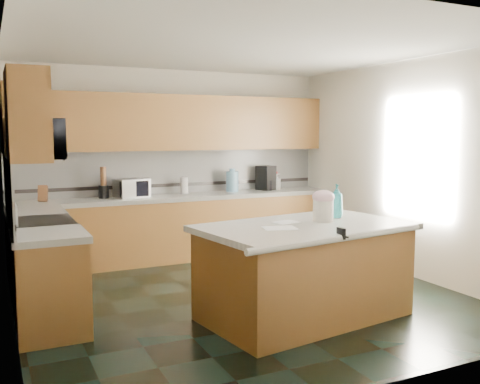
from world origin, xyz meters
TOP-DOWN VIEW (x-y plane):
  - floor at (0.00, 0.00)m, footprint 4.60×4.60m
  - ceiling at (0.00, 0.00)m, footprint 4.60×4.60m
  - wall_back at (0.00, 2.32)m, footprint 4.60×0.04m
  - wall_front at (0.00, -2.32)m, footprint 4.60×0.04m
  - wall_left at (-2.32, 0.00)m, footprint 0.04×4.60m
  - wall_right at (2.32, 0.00)m, footprint 0.04×4.60m
  - back_base_cab at (0.00, 2.00)m, footprint 4.60×0.60m
  - back_countertop at (0.00, 2.00)m, footprint 4.60×0.64m
  - back_upper_cab at (0.00, 2.13)m, footprint 4.60×0.33m
  - back_backsplash at (0.00, 2.29)m, footprint 4.60×0.02m
  - back_accent_band at (0.00, 2.28)m, footprint 4.60×0.01m
  - left_base_cab_rear at (-2.00, 1.29)m, footprint 0.60×0.82m
  - left_counter_rear at (-2.00, 1.29)m, footprint 0.64×0.82m
  - left_base_cab_front at (-2.00, -0.24)m, footprint 0.60×0.72m
  - left_counter_front at (-2.00, -0.24)m, footprint 0.64×0.72m
  - left_backsplash at (-2.29, 0.55)m, footprint 0.02×2.30m
  - left_accent_band at (-2.28, 0.55)m, footprint 0.01×2.30m
  - left_upper_cab_rear at (-2.13, 1.42)m, footprint 0.33×1.09m
  - left_upper_cab_front at (-2.13, -0.24)m, footprint 0.33×0.72m
  - range_body at (-2.00, 0.50)m, footprint 0.60×0.76m
  - range_oven_door at (-1.71, 0.50)m, footprint 0.02×0.68m
  - range_cooktop at (-2.00, 0.50)m, footprint 0.62×0.78m
  - range_handle at (-1.68, 0.50)m, footprint 0.02×0.66m
  - range_backguard at (-2.26, 0.50)m, footprint 0.06×0.76m
  - microwave at (-2.00, 0.50)m, footprint 0.50×0.73m
  - island_base at (0.28, -0.84)m, footprint 2.05×1.36m
  - island_top at (0.28, -0.84)m, footprint 2.16×1.48m
  - island_bullnose at (0.28, -1.43)m, footprint 2.00×0.36m
  - treat_jar at (0.53, -0.77)m, footprint 0.24×0.24m
  - treat_jar_lid at (0.53, -0.77)m, footprint 0.22×0.22m
  - treat_jar_knob at (0.53, -0.77)m, footprint 0.07×0.03m
  - treat_jar_knob_end_l at (0.50, -0.77)m, footprint 0.04×0.04m
  - treat_jar_knob_end_r at (0.57, -0.77)m, footprint 0.04×0.04m
  - soap_bottle_island at (0.80, -0.62)m, footprint 0.17×0.17m
  - paper_sheet_a at (-0.05, -0.92)m, footprint 0.35×0.29m
  - paper_sheet_b at (0.17, -0.66)m, footprint 0.27×0.22m
  - clamp_body at (0.29, -1.41)m, footprint 0.04×0.11m
  - clamp_handle at (0.29, -1.48)m, footprint 0.02×0.07m
  - knife_block at (-1.84, 2.05)m, footprint 0.15×0.18m
  - utensil_crock at (-1.06, 2.08)m, footprint 0.14×0.14m
  - utensil_bundle at (-1.06, 2.08)m, footprint 0.08×0.08m
  - toaster_oven at (-0.69, 2.05)m, footprint 0.49×0.39m
  - toaster_oven_door at (-0.69, 1.91)m, footprint 0.39×0.01m
  - paper_towel at (0.09, 2.10)m, footprint 0.11×0.11m
  - paper_towel_base at (0.09, 2.10)m, footprint 0.16×0.16m
  - water_jug at (0.83, 2.06)m, footprint 0.19×0.19m
  - water_jug_neck at (0.83, 2.06)m, footprint 0.09×0.09m
  - coffee_maker at (1.41, 2.08)m, footprint 0.29×0.31m
  - coffee_carafe at (1.41, 2.02)m, footprint 0.15×0.15m
  - soap_bottle_back at (1.58, 2.05)m, footprint 0.16×0.16m
  - soap_back_cap at (1.58, 2.05)m, footprint 0.02×0.02m
  - window_light_proxy at (2.29, -0.20)m, footprint 0.02×1.40m

SIDE VIEW (x-z plane):
  - floor at x=0.00m, z-range 0.00..0.00m
  - range_oven_door at x=-1.71m, z-range 0.12..0.68m
  - back_base_cab at x=0.00m, z-range 0.00..0.86m
  - left_base_cab_rear at x=-2.00m, z-range 0.00..0.86m
  - left_base_cab_front at x=-2.00m, z-range 0.00..0.86m
  - island_base at x=0.28m, z-range 0.00..0.86m
  - range_body at x=-2.00m, z-range 0.00..0.88m
  - range_handle at x=-1.68m, z-range 0.77..0.79m
  - back_countertop at x=0.00m, z-range 0.86..0.92m
  - left_counter_rear at x=-2.00m, z-range 0.86..0.92m
  - left_counter_front at x=-2.00m, z-range 0.86..0.92m
  - island_top at x=0.28m, z-range 0.86..0.92m
  - island_bullnose at x=0.28m, z-range 0.86..0.92m
  - range_cooktop at x=-2.00m, z-range 0.88..0.92m
  - clamp_handle at x=0.29m, z-range 0.90..0.92m
  - paper_sheet_a at x=-0.05m, z-range 0.92..0.92m
  - paper_sheet_b at x=0.17m, z-range 0.92..0.92m
  - paper_towel_base at x=0.09m, z-range 0.92..0.93m
  - clamp_body at x=0.29m, z-range 0.88..0.98m
  - coffee_carafe at x=1.41m, z-range 0.92..1.07m
  - utensil_crock at x=-1.06m, z-range 0.92..1.09m
  - range_backguard at x=-2.26m, z-range 0.93..1.11m
  - knife_block at x=-1.84m, z-range 0.91..1.13m
  - treat_jar at x=0.53m, z-range 0.92..1.13m
  - back_accent_band at x=0.00m, z-range 1.02..1.06m
  - left_accent_band at x=-2.28m, z-range 1.02..1.06m
  - paper_towel at x=0.09m, z-range 0.92..1.16m
  - soap_bottle_back at x=1.58m, z-range 0.92..1.17m
  - toaster_oven at x=-0.69m, z-range 0.92..1.17m
  - toaster_oven_door at x=-0.69m, z-range 0.94..1.15m
  - water_jug at x=0.83m, z-range 0.92..1.23m
  - soap_bottle_island at x=0.80m, z-range 0.92..1.27m
  - coffee_maker at x=1.41m, z-range 0.92..1.30m
  - treat_jar_lid at x=0.53m, z-range 1.10..1.23m
  - soap_back_cap at x=1.58m, z-range 1.17..1.20m
  - treat_jar_knob at x=0.53m, z-range 1.20..1.23m
  - treat_jar_knob_end_l at x=0.50m, z-range 1.19..1.23m
  - treat_jar_knob_end_r at x=0.57m, z-range 1.19..1.23m
  - utensil_bundle at x=-1.06m, z-range 1.09..1.35m
  - back_backsplash at x=0.00m, z-range 0.92..1.55m
  - left_backsplash at x=-2.29m, z-range 0.92..1.55m
  - water_jug_neck at x=0.83m, z-range 1.23..1.27m
  - wall_back at x=0.00m, z-range 0.00..2.70m
  - wall_front at x=0.00m, z-range 0.00..2.70m
  - wall_left at x=-2.32m, z-range 0.00..2.70m
  - wall_right at x=2.32m, z-range 0.00..2.70m
  - window_light_proxy at x=2.29m, z-range 0.95..2.05m
  - microwave at x=-2.00m, z-range 1.53..1.94m
  - back_upper_cab at x=0.00m, z-range 1.55..2.33m
  - left_upper_cab_rear at x=-2.13m, z-range 1.55..2.33m
  - left_upper_cab_front at x=-2.13m, z-range 1.55..2.33m
  - ceiling at x=0.00m, z-range 2.70..2.70m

